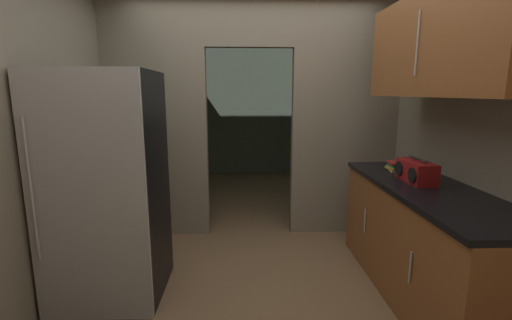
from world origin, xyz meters
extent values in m
plane|color=brown|center=(0.00, 0.00, 0.00)|extent=(20.00, 20.00, 0.00)
cube|color=gray|center=(-1.05, 1.39, 1.28)|extent=(1.08, 0.12, 2.57)
cube|color=gray|center=(1.01, 1.39, 1.28)|extent=(1.16, 0.12, 2.57)
cube|color=gray|center=(-0.04, 1.39, 2.31)|extent=(0.93, 0.12, 0.52)
cube|color=slate|center=(0.00, 4.44, 1.28)|extent=(3.17, 0.10, 2.57)
cube|color=slate|center=(-1.53, 2.91, 1.28)|extent=(0.10, 3.05, 2.57)
cube|color=slate|center=(1.53, 2.91, 1.28)|extent=(0.10, 3.05, 2.57)
cube|color=black|center=(-1.16, 0.20, 0.87)|extent=(0.79, 0.71, 1.74)
cube|color=#B7BABC|center=(-1.16, -0.18, 0.87)|extent=(0.79, 0.03, 1.74)
cylinder|color=#B7BABC|center=(-1.50, -0.21, 0.96)|extent=(0.02, 0.02, 0.96)
cube|color=brown|center=(1.26, 0.02, 0.42)|extent=(0.60, 1.92, 0.85)
cube|color=black|center=(1.26, 0.02, 0.87)|extent=(0.64, 1.92, 0.04)
cylinder|color=#B7BABC|center=(0.95, -0.41, 0.47)|extent=(0.01, 0.01, 0.22)
cylinder|color=#B7BABC|center=(0.95, 0.44, 0.47)|extent=(0.01, 0.01, 0.22)
cube|color=brown|center=(1.26, 0.02, 1.91)|extent=(0.34, 1.73, 0.73)
cylinder|color=#B7BABC|center=(1.08, 0.02, 1.91)|extent=(0.01, 0.01, 0.44)
cube|color=maroon|center=(1.23, 0.16, 0.97)|extent=(0.17, 0.37, 0.16)
cylinder|color=#262626|center=(1.23, 0.16, 1.07)|extent=(0.02, 0.26, 0.02)
cylinder|color=black|center=(1.14, 0.05, 0.97)|extent=(0.01, 0.12, 0.12)
cylinder|color=black|center=(1.14, 0.28, 0.97)|extent=(0.01, 0.12, 0.12)
cube|color=beige|center=(1.23, 0.54, 0.90)|extent=(0.10, 0.14, 0.02)
cube|color=gold|center=(1.24, 0.56, 0.91)|extent=(0.13, 0.16, 0.02)
cube|color=#388C47|center=(1.24, 0.56, 0.93)|extent=(0.11, 0.14, 0.02)
cube|color=#8C3893|center=(1.25, 0.56, 0.95)|extent=(0.12, 0.15, 0.01)
cube|color=red|center=(1.24, 0.55, 0.96)|extent=(0.12, 0.15, 0.02)
camera|label=1|loc=(-0.14, -2.46, 1.58)|focal=24.69mm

